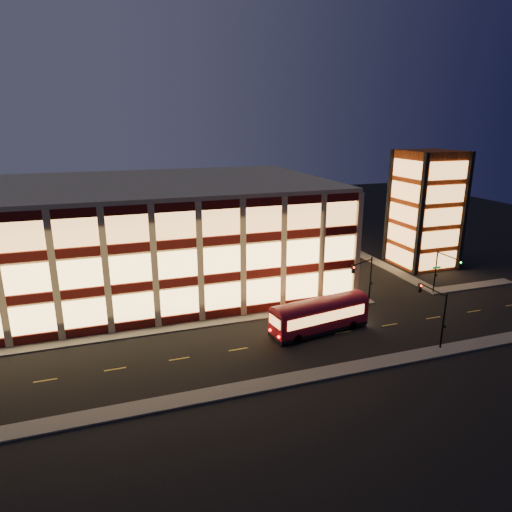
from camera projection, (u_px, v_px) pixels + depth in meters
name	position (u px, v px, depth m)	size (l,w,h in m)	color
ground	(188.00, 330.00, 50.48)	(200.00, 200.00, 0.00)	black
sidewalk_office_south	(160.00, 330.00, 50.44)	(54.00, 2.00, 0.15)	#514F4C
sidewalk_office_east	(311.00, 265.00, 72.98)	(2.00, 30.00, 0.15)	#514F4C
sidewalk_tower_south	(470.00, 286.00, 63.71)	(14.00, 2.00, 0.15)	#514F4C
sidewalk_tower_west	(370.00, 259.00, 76.38)	(2.00, 30.00, 0.15)	#514F4C
sidewalk_near	(217.00, 393.00, 38.66)	(100.00, 2.00, 0.15)	#514F4C
office_building	(142.00, 234.00, 62.86)	(50.45, 30.45, 14.50)	tan
stair_tower	(425.00, 209.00, 71.09)	(8.60, 8.60, 18.00)	#8C3814
traffic_signal_far	(364.00, 274.00, 56.38)	(3.79, 1.87, 6.00)	black
traffic_signal_right	(444.00, 267.00, 59.08)	(1.20, 4.37, 6.00)	black
traffic_signal_near	(435.00, 306.00, 46.54)	(0.32, 4.45, 6.00)	black
trolley_bus	(320.00, 314.00, 49.65)	(11.56, 4.49, 3.81)	maroon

